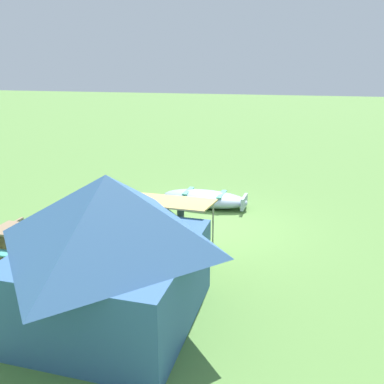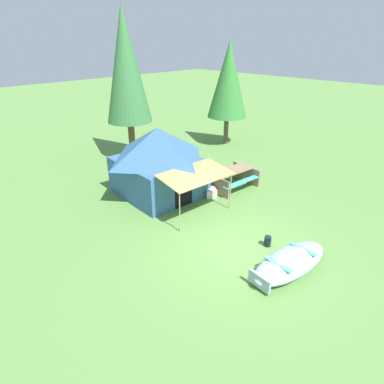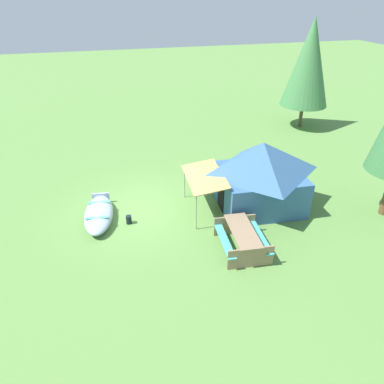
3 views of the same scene
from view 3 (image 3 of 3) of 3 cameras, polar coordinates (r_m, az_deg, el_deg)
name	(u,v)px [view 3 (image 3 of 3)]	position (r m, az deg, el deg)	size (l,w,h in m)	color
ground_plane	(143,209)	(14.09, -7.69, -2.68)	(80.00, 80.00, 0.00)	#5A8841
beached_rowboat	(99,214)	(13.67, -14.34, -3.31)	(2.71, 1.32, 0.47)	#95A9BC
canvas_cabin_tent	(260,174)	(13.83, 10.60, 2.80)	(3.14, 4.57, 2.59)	#366093
picnic_table	(242,237)	(11.82, 7.85, -7.00)	(2.06, 1.60, 0.75)	#8D7357
cooler_box	(229,224)	(12.91, 5.84, -5.03)	(0.48, 0.39, 0.32)	beige
fuel_can	(129,220)	(13.29, -9.83, -4.27)	(0.20, 0.20, 0.31)	black
pine_tree_back_left	(309,62)	(22.51, 17.78, 18.68)	(2.69, 2.69, 6.09)	brown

